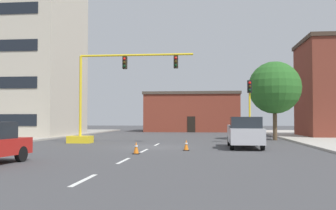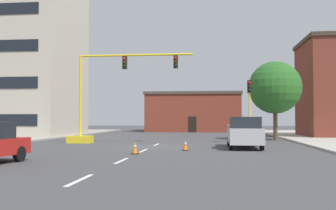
{
  "view_description": "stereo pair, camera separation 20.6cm",
  "coord_description": "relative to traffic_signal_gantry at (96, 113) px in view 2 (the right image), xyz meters",
  "views": [
    {
      "loc": [
        3.82,
        -25.58,
        1.87
      ],
      "look_at": [
        0.49,
        5.51,
        2.98
      ],
      "focal_mm": 41.67,
      "sensor_mm": 36.0,
      "label": 1
    },
    {
      "loc": [
        4.02,
        -25.56,
        1.87
      ],
      "look_at": [
        0.49,
        5.51,
        2.98
      ],
      "focal_mm": 41.67,
      "sensor_mm": 36.0,
      "label": 2
    }
  ],
  "objects": [
    {
      "name": "traffic_light_pole_right",
      "position": [
        11.73,
        0.86,
        1.25
      ],
      "size": [
        0.32,
        0.47,
        4.8
      ],
      "color": "yellow",
      "rests_on": "ground_plane"
    },
    {
      "name": "traffic_signal_gantry",
      "position": [
        0.0,
        0.0,
        0.0
      ],
      "size": [
        9.64,
        1.2,
        6.83
      ],
      "color": "yellow",
      "rests_on": "ground_plane"
    },
    {
      "name": "building_brick_center",
      "position": [
        6.16,
        29.71,
        0.59
      ],
      "size": [
        13.81,
        10.14,
        5.72
      ],
      "color": "brown",
      "rests_on": "ground_plane"
    },
    {
      "name": "pickup_truck_silver",
      "position": [
        10.92,
        -3.88,
        -1.3
      ],
      "size": [
        2.05,
        5.41,
        1.99
      ],
      "color": "#BCBCC1",
      "rests_on": "ground_plane"
    },
    {
      "name": "traffic_cone_roadside_a",
      "position": [
        7.32,
        -6.3,
        -1.96
      ],
      "size": [
        0.36,
        0.36,
        0.66
      ],
      "color": "black",
      "rests_on": "ground_plane"
    },
    {
      "name": "ground_plane",
      "position": [
        4.87,
        -3.66,
        -2.28
      ],
      "size": [
        160.0,
        160.0,
        0.0
      ],
      "primitive_type": "plane",
      "color": "#424244"
    },
    {
      "name": "lane_stripe_seg_0",
      "position": [
        4.87,
        -17.66,
        -2.27
      ],
      "size": [
        0.16,
        2.4,
        0.01
      ],
      "primitive_type": "cube",
      "color": "silver",
      "rests_on": "ground_plane"
    },
    {
      "name": "sidewalk_right",
      "position": [
        18.33,
        4.34,
        -2.21
      ],
      "size": [
        6.0,
        56.0,
        0.14
      ],
      "primitive_type": "cube",
      "color": "#B2ADA3",
      "rests_on": "ground_plane"
    },
    {
      "name": "sidewalk_left",
      "position": [
        -8.58,
        4.34,
        -2.21
      ],
      "size": [
        6.0,
        56.0,
        0.14
      ],
      "primitive_type": "cube",
      "color": "#9E998E",
      "rests_on": "ground_plane"
    },
    {
      "name": "tree_right_mid",
      "position": [
        14.36,
        5.54,
        2.31
      ],
      "size": [
        4.58,
        4.58,
        6.89
      ],
      "color": "brown",
      "rests_on": "ground_plane"
    },
    {
      "name": "lane_stripe_seg_1",
      "position": [
        4.87,
        -12.16,
        -2.27
      ],
      "size": [
        0.16,
        2.4,
        0.01
      ],
      "primitive_type": "cube",
      "color": "silver",
      "rests_on": "ground_plane"
    },
    {
      "name": "traffic_cone_roadside_b",
      "position": [
        4.81,
        -8.83,
        -1.95
      ],
      "size": [
        0.36,
        0.36,
        0.67
      ],
      "color": "black",
      "rests_on": "ground_plane"
    },
    {
      "name": "building_tall_left",
      "position": [
        -12.9,
        10.74,
        8.38
      ],
      "size": [
        14.34,
        11.42,
        21.29
      ],
      "color": "beige",
      "rests_on": "ground_plane"
    },
    {
      "name": "lane_stripe_seg_2",
      "position": [
        4.87,
        -6.66,
        -2.27
      ],
      "size": [
        0.16,
        2.4,
        0.01
      ],
      "primitive_type": "cube",
      "color": "silver",
      "rests_on": "ground_plane"
    },
    {
      "name": "lane_stripe_seg_3",
      "position": [
        4.87,
        -1.16,
        -2.27
      ],
      "size": [
        0.16,
        2.4,
        0.01
      ],
      "primitive_type": "cube",
      "color": "silver",
      "rests_on": "ground_plane"
    }
  ]
}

